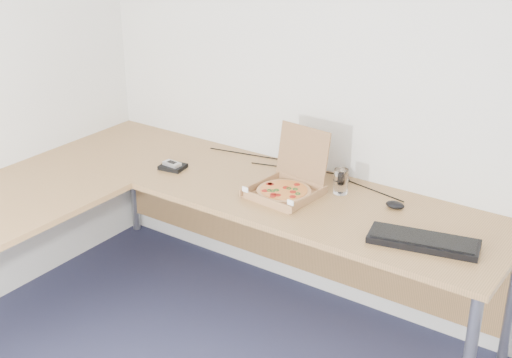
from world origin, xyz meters
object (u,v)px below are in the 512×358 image
Objects in this scene: pizza_box at (286,188)px; keyboard at (423,241)px; drinking_glass at (341,181)px; desk at (155,205)px; wallet at (173,167)px.

keyboard is (0.74, -0.09, -0.02)m from pizza_box.
pizza_box is at bearing -141.59° from drinking_glass.
drinking_glass is 0.27× the size of keyboard.
drinking_glass is at bearing 39.54° from desk.
pizza_box is at bearing -3.71° from wallet.
wallet is at bearing -168.69° from pizza_box.
desk is 0.38m from wallet.
desk is at bearing -140.46° from drinking_glass.
desk is 20.31× the size of drinking_glass.
drinking_glass is 0.59m from keyboard.
pizza_box is 0.75m from keyboard.
drinking_glass is at bearing 43.96° from pizza_box.
wallet is (-0.18, 0.34, 0.04)m from desk.
desk is at bearing -178.45° from keyboard.
desk is at bearing -134.42° from pizza_box.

